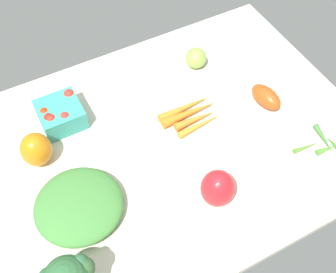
{
  "coord_description": "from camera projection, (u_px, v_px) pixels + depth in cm",
  "views": [
    {
      "loc": [
        31.01,
        58.26,
        94.31
      ],
      "look_at": [
        0.0,
        0.0,
        4.0
      ],
      "focal_mm": 45.98,
      "sensor_mm": 36.0,
      "label": 1
    }
  ],
  "objects": [
    {
      "name": "heirloom_tomato_green",
      "position": [
        196.0,
        58.0,
        1.27
      ],
      "size": [
        6.26,
        6.26,
        6.26
      ],
      "primitive_type": "sphere",
      "color": "#8EBD4C",
      "rests_on": "tablecloth"
    },
    {
      "name": "berry_basket",
      "position": [
        60.0,
        114.0,
        1.15
      ],
      "size": [
        11.23,
        11.23,
        6.91
      ],
      "color": "teal",
      "rests_on": "tablecloth"
    },
    {
      "name": "bell_pepper_orange",
      "position": [
        36.0,
        149.0,
        1.06
      ],
      "size": [
        9.15,
        9.15,
        9.48
      ],
      "primitive_type": "ellipsoid",
      "rotation": [
        0.0,
        0.0,
        4.9
      ],
      "color": "orange",
      "rests_on": "tablecloth"
    },
    {
      "name": "roma_tomato",
      "position": [
        266.0,
        97.0,
        1.19
      ],
      "size": [
        6.84,
        10.68,
        5.3
      ],
      "primitive_type": "ellipsoid",
      "rotation": [
        0.0,
        0.0,
        1.73
      ],
      "color": "#D34A18",
      "rests_on": "tablecloth"
    },
    {
      "name": "leafy_greens_clump",
      "position": [
        79.0,
        206.0,
        0.99
      ],
      "size": [
        20.83,
        20.71,
        5.42
      ],
      "primitive_type": "ellipsoid",
      "rotation": [
        0.0,
        0.0,
        4.71
      ],
      "color": "#44853C",
      "rests_on": "tablecloth"
    },
    {
      "name": "okra_pile",
      "position": [
        324.0,
        144.0,
        1.12
      ],
      "size": [
        11.61,
        10.98,
        1.65
      ],
      "color": "#559035",
      "rests_on": "tablecloth"
    },
    {
      "name": "tablecloth",
      "position": [
        168.0,
        143.0,
        1.14
      ],
      "size": [
        104.0,
        76.0,
        2.0
      ],
      "primitive_type": "cube",
      "color": "beige",
      "rests_on": "ground"
    },
    {
      "name": "carrot_bunch",
      "position": [
        191.0,
        114.0,
        1.17
      ],
      "size": [
        17.08,
        9.78,
        2.95
      ],
      "color": "orange",
      "rests_on": "tablecloth"
    },
    {
      "name": "bell_pepper_red",
      "position": [
        218.0,
        188.0,
        0.99
      ],
      "size": [
        8.67,
        8.67,
        10.03
      ],
      "primitive_type": "ellipsoid",
      "rotation": [
        0.0,
        0.0,
        3.06
      ],
      "color": "red",
      "rests_on": "tablecloth"
    }
  ]
}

